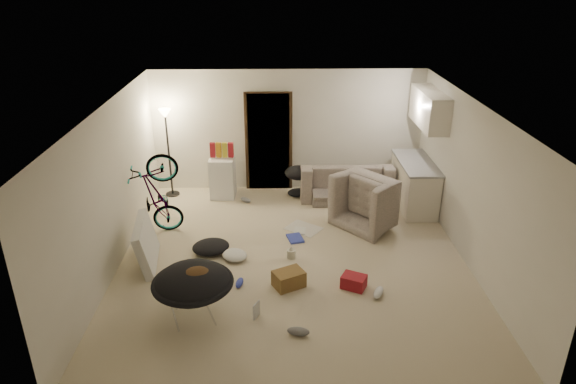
{
  "coord_description": "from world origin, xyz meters",
  "views": [
    {
      "loc": [
        -0.26,
        -7.11,
        4.32
      ],
      "look_at": [
        -0.06,
        0.6,
        0.93
      ],
      "focal_mm": 32.0,
      "sensor_mm": 36.0,
      "label": 1
    }
  ],
  "objects_px": {
    "juicer": "(291,253)",
    "drink_case_a": "(289,279)",
    "tv_box": "(146,243)",
    "kitchen_counter": "(414,185)",
    "drink_case_b": "(354,282)",
    "sofa": "(345,185)",
    "saucer_chair": "(193,289)",
    "bicycle": "(159,213)",
    "armchair": "(376,204)",
    "mini_fridge": "(223,177)",
    "floor_lamp": "(167,134)"
  },
  "relations": [
    {
      "from": "kitchen_counter",
      "to": "saucer_chair",
      "type": "relative_size",
      "value": 1.4
    },
    {
      "from": "floor_lamp",
      "to": "kitchen_counter",
      "type": "height_order",
      "value": "floor_lamp"
    },
    {
      "from": "kitchen_counter",
      "to": "sofa",
      "type": "height_order",
      "value": "kitchen_counter"
    },
    {
      "from": "drink_case_b",
      "to": "juicer",
      "type": "relative_size",
      "value": 1.66
    },
    {
      "from": "drink_case_a",
      "to": "floor_lamp",
      "type": "bearing_deg",
      "value": 97.08
    },
    {
      "from": "sofa",
      "to": "saucer_chair",
      "type": "distance_m",
      "value": 4.64
    },
    {
      "from": "bicycle",
      "to": "mini_fridge",
      "type": "bearing_deg",
      "value": -38.41
    },
    {
      "from": "armchair",
      "to": "drink_case_a",
      "type": "distance_m",
      "value": 2.65
    },
    {
      "from": "tv_box",
      "to": "bicycle",
      "type": "bearing_deg",
      "value": 82.57
    },
    {
      "from": "armchair",
      "to": "bicycle",
      "type": "bearing_deg",
      "value": 54.58
    },
    {
      "from": "sofa",
      "to": "saucer_chair",
      "type": "height_order",
      "value": "saucer_chair"
    },
    {
      "from": "armchair",
      "to": "drink_case_a",
      "type": "height_order",
      "value": "armchair"
    },
    {
      "from": "armchair",
      "to": "bicycle",
      "type": "distance_m",
      "value": 3.89
    },
    {
      "from": "floor_lamp",
      "to": "armchair",
      "type": "xyz_separation_m",
      "value": [
        3.97,
        -1.33,
        -0.95
      ]
    },
    {
      "from": "sofa",
      "to": "armchair",
      "type": "relative_size",
      "value": 1.68
    },
    {
      "from": "bicycle",
      "to": "juicer",
      "type": "distance_m",
      "value": 2.46
    },
    {
      "from": "armchair",
      "to": "juicer",
      "type": "xyz_separation_m",
      "value": [
        -1.59,
        -1.26,
        -0.27
      ]
    },
    {
      "from": "saucer_chair",
      "to": "floor_lamp",
      "type": "bearing_deg",
      "value": 104.26
    },
    {
      "from": "kitchen_counter",
      "to": "tv_box",
      "type": "distance_m",
      "value": 5.15
    },
    {
      "from": "kitchen_counter",
      "to": "drink_case_b",
      "type": "relative_size",
      "value": 4.4
    },
    {
      "from": "bicycle",
      "to": "tv_box",
      "type": "relative_size",
      "value": 1.43
    },
    {
      "from": "mini_fridge",
      "to": "drink_case_a",
      "type": "bearing_deg",
      "value": -66.24
    },
    {
      "from": "saucer_chair",
      "to": "tv_box",
      "type": "xyz_separation_m",
      "value": [
        -0.94,
        1.4,
        -0.09
      ]
    },
    {
      "from": "bicycle",
      "to": "drink_case_a",
      "type": "relative_size",
      "value": 3.61
    },
    {
      "from": "kitchen_counter",
      "to": "armchair",
      "type": "height_order",
      "value": "kitchen_counter"
    },
    {
      "from": "floor_lamp",
      "to": "kitchen_counter",
      "type": "xyz_separation_m",
      "value": [
        4.83,
        -0.65,
        -0.87
      ]
    },
    {
      "from": "tv_box",
      "to": "drink_case_a",
      "type": "distance_m",
      "value": 2.33
    },
    {
      "from": "kitchen_counter",
      "to": "sofa",
      "type": "distance_m",
      "value": 1.36
    },
    {
      "from": "sofa",
      "to": "tv_box",
      "type": "distance_m",
      "value": 4.26
    },
    {
      "from": "tv_box",
      "to": "drink_case_a",
      "type": "bearing_deg",
      "value": -24.82
    },
    {
      "from": "armchair",
      "to": "mini_fridge",
      "type": "bearing_deg",
      "value": 26.24
    },
    {
      "from": "floor_lamp",
      "to": "bicycle",
      "type": "bearing_deg",
      "value": -86.63
    },
    {
      "from": "saucer_chair",
      "to": "tv_box",
      "type": "distance_m",
      "value": 1.69
    },
    {
      "from": "mini_fridge",
      "to": "saucer_chair",
      "type": "xyz_separation_m",
      "value": [
        -0.02,
        -3.99,
        0.04
      ]
    },
    {
      "from": "armchair",
      "to": "bicycle",
      "type": "height_order",
      "value": "bicycle"
    },
    {
      "from": "armchair",
      "to": "drink_case_a",
      "type": "relative_size",
      "value": 2.54
    },
    {
      "from": "floor_lamp",
      "to": "mini_fridge",
      "type": "height_order",
      "value": "floor_lamp"
    },
    {
      "from": "armchair",
      "to": "juicer",
      "type": "relative_size",
      "value": 5.33
    },
    {
      "from": "kitchen_counter",
      "to": "mini_fridge",
      "type": "height_order",
      "value": "kitchen_counter"
    },
    {
      "from": "juicer",
      "to": "drink_case_a",
      "type": "bearing_deg",
      "value": -94.39
    },
    {
      "from": "armchair",
      "to": "bicycle",
      "type": "xyz_separation_m",
      "value": [
        -3.87,
        -0.37,
        0.05
      ]
    },
    {
      "from": "floor_lamp",
      "to": "mini_fridge",
      "type": "bearing_deg",
      "value": -5.38
    },
    {
      "from": "tv_box",
      "to": "drink_case_b",
      "type": "distance_m",
      "value": 3.26
    },
    {
      "from": "floor_lamp",
      "to": "juicer",
      "type": "xyz_separation_m",
      "value": [
        2.37,
        -2.58,
        -1.22
      ]
    },
    {
      "from": "drink_case_b",
      "to": "armchair",
      "type": "bearing_deg",
      "value": 98.53
    },
    {
      "from": "saucer_chair",
      "to": "mini_fridge",
      "type": "bearing_deg",
      "value": 89.69
    },
    {
      "from": "kitchen_counter",
      "to": "drink_case_b",
      "type": "xyz_separation_m",
      "value": [
        -1.57,
        -2.8,
        -0.34
      ]
    },
    {
      "from": "bicycle",
      "to": "saucer_chair",
      "type": "bearing_deg",
      "value": -165.92
    },
    {
      "from": "armchair",
      "to": "saucer_chair",
      "type": "bearing_deg",
      "value": 92.46
    },
    {
      "from": "saucer_chair",
      "to": "drink_case_a",
      "type": "relative_size",
      "value": 2.48
    }
  ]
}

